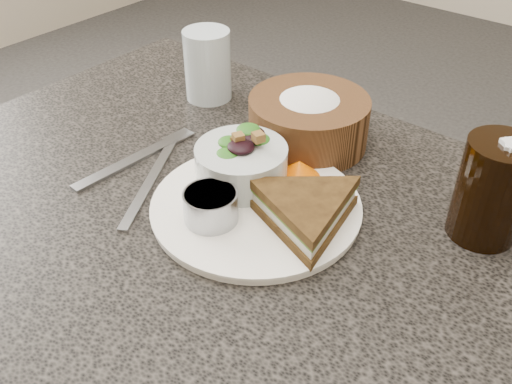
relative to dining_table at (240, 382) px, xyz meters
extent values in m
cube|color=black|center=(0.00, 0.00, 0.00)|extent=(1.00, 0.70, 0.75)
cylinder|color=white|center=(0.02, 0.02, 0.38)|extent=(0.27, 0.27, 0.01)
cylinder|color=#93989E|center=(0.00, -0.04, 0.41)|extent=(0.07, 0.07, 0.04)
cone|color=#FF6600|center=(0.03, 0.10, 0.40)|extent=(0.09, 0.09, 0.03)
cube|color=#90939A|center=(-0.19, -0.01, 0.38)|extent=(0.03, 0.19, 0.01)
cube|color=#A4A6AC|center=(-0.13, -0.03, 0.38)|extent=(0.11, 0.19, 0.00)
cylinder|color=silver|center=(-0.24, 0.21, 0.43)|extent=(0.10, 0.10, 0.12)
camera|label=1|loc=(0.39, -0.43, 0.84)|focal=40.00mm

